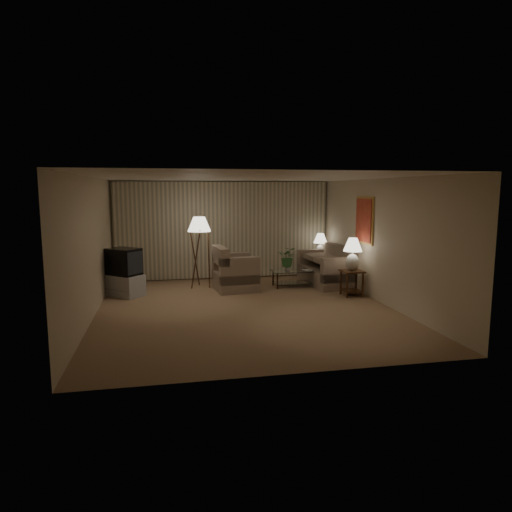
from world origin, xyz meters
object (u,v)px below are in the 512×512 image
Objects in this scene: coffee_table at (293,276)px; vase at (288,268)px; side_table_near at (352,279)px; table_lamp_near at (353,251)px; sofa at (326,269)px; ottoman at (237,278)px; side_table_far at (320,264)px; table_lamp_far at (320,243)px; armchair at (235,273)px; floor_lamp at (200,251)px; crt_tv at (124,262)px; tv_cabinet at (125,285)px.

vase is at bearing 180.00° from coffee_table.
table_lamp_near is (0.00, -0.00, 0.64)m from side_table_near.
ottoman is (-2.29, 0.26, -0.21)m from sofa.
side_table_near is 2.22m from side_table_far.
table_lamp_far is at bearing 14.06° from ottoman.
armchair is at bearing -156.89° from table_lamp_far.
sofa is 2.32m from ottoman.
table_lamp_near is 1.26× the size of ottoman.
armchair is at bearing -88.34° from sofa.
armchair is at bearing -174.81° from vase.
floor_lamp is 11.63× the size of vase.
floor_lamp reaches higher than side_table_far.
sofa is at bearing 45.69° from crt_tv.
crt_tv is at bearing 132.03° from tv_cabinet.
table_lamp_near is at bearing -49.93° from coffee_table.
crt_tv is at bearing -176.93° from coffee_table.
table_lamp_near reaches higher than side_table_near.
floor_lamp reaches higher than vase.
table_lamp_far is at bearing -45.00° from side_table_far.
side_table_far is at bearing -72.67° from armchair.
side_table_near is 0.61× the size of tv_cabinet.
table_lamp_far reaches higher than tv_cabinet.
side_table_far is 0.55× the size of coffee_table.
ottoman is at bearing 146.62° from side_table_near.
side_table_far is at bearing 54.98° from crt_tv.
ottoman is at bearing -20.40° from armchair.
side_table_near is 2.93m from ottoman.
table_lamp_far is at bearing 54.98° from tv_cabinet.
table_lamp_far reaches higher than crt_tv.
table_lamp_near is 0.69× the size of coffee_table.
side_table_far is at bearing 90.00° from side_table_near.
side_table_near reaches higher than tv_cabinet.
crt_tv is (-2.63, -0.10, 0.38)m from armchair.
coffee_table is 2.47m from floor_lamp.
vase is at bearing -90.59° from armchair.
coffee_table is (1.52, 0.12, -0.15)m from armchair.
table_lamp_near is (2.57, -1.13, 0.62)m from armchair.
table_lamp_near reaches higher than vase.
table_lamp_far is 5.39m from tv_cabinet.
side_table_far is (0.00, 2.22, -0.00)m from side_table_near.
armchair is 1.53m from coffee_table.
side_table_far is 0.68× the size of crt_tv.
crt_tv reaches higher than ottoman.
side_table_far is 3.90× the size of vase.
ottoman is (2.76, 0.58, -0.05)m from tv_cabinet.
floor_lamp is at bearing 53.16° from armchair.
table_lamp_near is at bearing 2.71° from sofa.
table_lamp_far reaches higher than side_table_near.
ottoman is at bearing 53.99° from crt_tv.
crt_tv reaches higher than vase.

